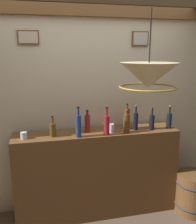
{
  "coord_description": "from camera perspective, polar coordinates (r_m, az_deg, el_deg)",
  "views": [
    {
      "loc": [
        -0.64,
        -1.96,
        1.98
      ],
      "look_at": [
        0.0,
        0.77,
        1.31
      ],
      "focal_mm": 40.62,
      "sensor_mm": 36.0,
      "label": 1
    }
  ],
  "objects": [
    {
      "name": "liquor_bottle_sherry",
      "position": [
        3.13,
        12.01,
        -2.11
      ],
      "size": [
        0.06,
        0.06,
        0.28
      ],
      "color": "black",
      "rests_on": "bar_shelf_unit"
    },
    {
      "name": "liquor_bottle_tequila",
      "position": [
        2.96,
        6.43,
        -2.46
      ],
      "size": [
        0.08,
        0.08,
        0.27
      ],
      "color": "brown",
      "rests_on": "bar_shelf_unit"
    },
    {
      "name": "glass_tumbler_highball",
      "position": [
        2.86,
        -16.37,
        -5.1
      ],
      "size": [
        0.07,
        0.07,
        0.08
      ],
      "color": "silver",
      "rests_on": "bar_shelf_unit"
    },
    {
      "name": "liquor_bottle_brandy",
      "position": [
        2.78,
        -4.45,
        -2.97
      ],
      "size": [
        0.06,
        0.06,
        0.34
      ],
      "color": "navy",
      "rests_on": "bar_shelf_unit"
    },
    {
      "name": "liquor_bottle_vodka",
      "position": [
        3.23,
        15.71,
        -1.8
      ],
      "size": [
        0.06,
        0.06,
        0.28
      ],
      "color": "black",
      "rests_on": "bar_shelf_unit"
    },
    {
      "name": "liquor_bottle_vermouth",
      "position": [
        3.09,
        6.52,
        -1.46
      ],
      "size": [
        0.06,
        0.06,
        0.31
      ],
      "color": "#5E3313",
      "rests_on": "bar_shelf_unit"
    },
    {
      "name": "liquor_bottle_mezcal",
      "position": [
        2.96,
        -2.41,
        -2.49
      ],
      "size": [
        0.06,
        0.06,
        0.26
      ],
      "color": "maroon",
      "rests_on": "bar_shelf_unit"
    },
    {
      "name": "bar_shelf_unit",
      "position": [
        3.2,
        -0.21,
        -13.5
      ],
      "size": [
        1.95,
        0.41,
        1.06
      ],
      "primitive_type": "cube",
      "color": "brown",
      "rests_on": "ground"
    },
    {
      "name": "liquor_bottle_port",
      "position": [
        2.85,
        1.94,
        -2.82
      ],
      "size": [
        0.07,
        0.07,
        0.32
      ],
      "color": "maroon",
      "rests_on": "bar_shelf_unit"
    },
    {
      "name": "wooden_barrel",
      "position": [
        3.54,
        20.58,
        -16.64
      ],
      "size": [
        0.45,
        0.45,
        0.51
      ],
      "color": "brown",
      "rests_on": "ground"
    },
    {
      "name": "panelled_rear_partition",
      "position": [
        3.18,
        -1.36,
        2.79
      ],
      "size": [
        3.3,
        0.15,
        2.64
      ],
      "color": "beige",
      "rests_on": "ground"
    },
    {
      "name": "liquor_bottle_scotch",
      "position": [
        2.85,
        -10.17,
        -3.89
      ],
      "size": [
        0.07,
        0.07,
        0.24
      ],
      "color": "brown",
      "rests_on": "bar_shelf_unit"
    },
    {
      "name": "glass_tumbler_rocks",
      "position": [
        2.96,
        3.05,
        -3.65
      ],
      "size": [
        0.07,
        0.07,
        0.1
      ],
      "color": "silver",
      "rests_on": "bar_shelf_unit"
    },
    {
      "name": "pendant_lamp",
      "position": [
        2.23,
        11.31,
        7.92
      ],
      "size": [
        0.5,
        0.5,
        0.65
      ],
      "color": "beige"
    },
    {
      "name": "liquor_bottle_rum",
      "position": [
        3.08,
        8.48,
        -1.96
      ],
      "size": [
        0.06,
        0.06,
        0.3
      ],
      "color": "black",
      "rests_on": "bar_shelf_unit"
    }
  ]
}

